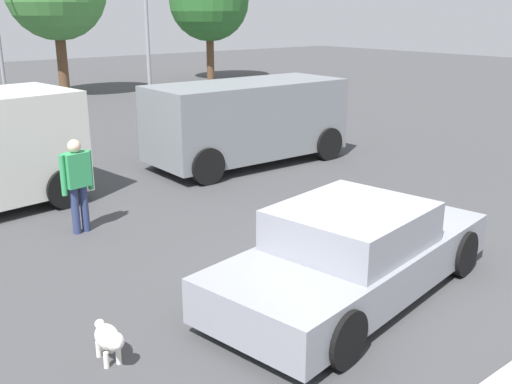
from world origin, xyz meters
The scene contains 6 objects.
ground_plane centered at (0.00, 0.00, 0.00)m, with size 80.00×80.00×0.00m, color #424244.
sedan_foreground centered at (-0.07, -0.23, 0.56)m, with size 4.57×2.39×1.22m.
dog centered at (-3.21, 0.31, 0.28)m, with size 0.28×0.63×0.44m.
suv_dark centered at (3.14, 6.01, 1.06)m, with size 4.79×2.18×1.94m.
pedestrian centered at (-1.87, 4.12, 0.93)m, with size 0.57×0.29×1.57m.
tree_back_left centered at (12.89, 21.44, 4.02)m, with size 4.13×4.13×6.10m.
Camera 1 is at (-5.43, -4.82, 3.53)m, focal length 41.29 mm.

